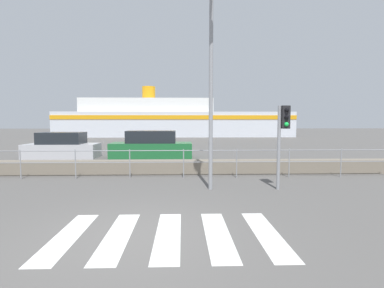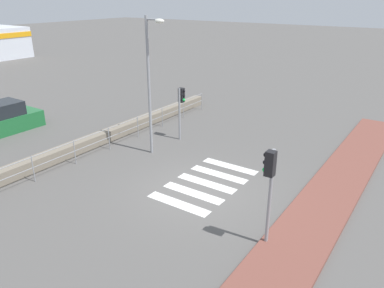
# 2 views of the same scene
# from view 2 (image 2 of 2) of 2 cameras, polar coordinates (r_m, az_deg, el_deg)

# --- Properties ---
(ground_plane) EXTENTS (160.00, 160.00, 0.00)m
(ground_plane) POSITION_cam_2_polar(r_m,az_deg,el_deg) (13.64, 0.75, -7.06)
(ground_plane) COLOR #565451
(sidewalk_brick) EXTENTS (24.00, 1.80, 0.12)m
(sidewalk_brick) POSITION_cam_2_polar(r_m,az_deg,el_deg) (12.16, 17.41, -11.77)
(sidewalk_brick) COLOR brown
(sidewalk_brick) RESTS_ON ground_plane
(crosswalk) EXTENTS (4.05, 2.40, 0.01)m
(crosswalk) POSITION_cam_2_polar(r_m,az_deg,el_deg) (14.12, 2.24, -5.98)
(crosswalk) COLOR silver
(crosswalk) RESTS_ON ground_plane
(seawall) EXTENTS (19.30, 0.55, 0.54)m
(seawall) POSITION_cam_2_polar(r_m,az_deg,el_deg) (17.48, -16.72, -0.34)
(seawall) COLOR slate
(seawall) RESTS_ON ground_plane
(harbor_fence) EXTENTS (17.41, 0.04, 1.06)m
(harbor_fence) POSITION_cam_2_polar(r_m,az_deg,el_deg) (16.68, -14.95, 0.40)
(harbor_fence) COLOR gray
(harbor_fence) RESTS_ON ground_plane
(traffic_light_near) EXTENTS (0.34, 0.32, 2.92)m
(traffic_light_near) POSITION_cam_2_polar(r_m,az_deg,el_deg) (9.99, 11.74, -5.07)
(traffic_light_near) COLOR gray
(traffic_light_near) RESTS_ON ground_plane
(traffic_light_far) EXTENTS (0.34, 0.32, 2.52)m
(traffic_light_far) POSITION_cam_2_polar(r_m,az_deg,el_deg) (17.82, -1.69, 6.40)
(traffic_light_far) COLOR gray
(traffic_light_far) RESTS_ON ground_plane
(streetlamp) EXTENTS (0.32, 0.93, 5.84)m
(streetlamp) POSITION_cam_2_polar(r_m,az_deg,el_deg) (15.72, -6.21, 10.82)
(streetlamp) COLOR gray
(streetlamp) RESTS_ON ground_plane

